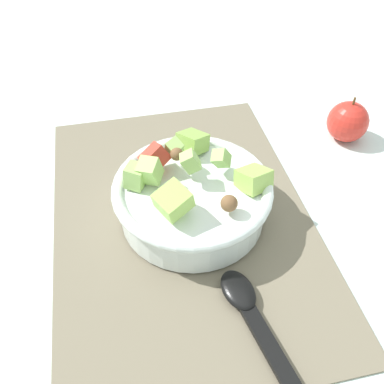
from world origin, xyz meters
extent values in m
plane|color=silver|center=(0.00, 0.00, 0.00)|extent=(2.40, 2.40, 0.00)
cube|color=#756B56|center=(0.00, 0.00, 0.00)|extent=(0.50, 0.34, 0.01)
cylinder|color=white|center=(0.00, -0.01, 0.03)|extent=(0.19, 0.19, 0.05)
torus|color=white|center=(0.00, -0.01, 0.06)|extent=(0.21, 0.21, 0.02)
cube|color=#A3CC6B|center=(0.04, 0.00, 0.09)|extent=(0.03, 0.03, 0.03)
cube|color=#A3CC6B|center=(0.01, -0.01, 0.09)|extent=(0.02, 0.03, 0.03)
cube|color=#A3CC6B|center=(0.02, 0.04, 0.08)|extent=(0.04, 0.04, 0.04)
sphere|color=brown|center=(-0.05, -0.05, 0.07)|extent=(0.04, 0.03, 0.03)
cube|color=#BC3828|center=(0.04, 0.03, 0.08)|extent=(0.04, 0.04, 0.04)
cube|color=#A3CC6B|center=(0.02, 0.06, 0.08)|extent=(0.03, 0.03, 0.03)
cube|color=#9EC656|center=(-0.01, -0.09, 0.07)|extent=(0.05, 0.05, 0.04)
cube|color=#9EC656|center=(-0.04, 0.02, 0.08)|extent=(0.05, 0.05, 0.04)
cube|color=#93C160|center=(0.02, -0.06, 0.08)|extent=(0.03, 0.03, 0.03)
sphere|color=brown|center=(0.03, 0.00, 0.09)|extent=(0.02, 0.03, 0.02)
cube|color=#8CB74C|center=(0.07, -0.03, 0.07)|extent=(0.05, 0.05, 0.04)
ellipsoid|color=black|center=(-0.13, -0.04, 0.01)|extent=(0.06, 0.05, 0.01)
cube|color=black|center=(-0.22, -0.06, 0.01)|extent=(0.15, 0.05, 0.01)
sphere|color=red|center=(0.12, -0.30, 0.03)|extent=(0.07, 0.07, 0.07)
cylinder|color=brown|center=(0.12, -0.30, 0.07)|extent=(0.00, 0.00, 0.01)
camera|label=1|loc=(-0.38, 0.07, 0.44)|focal=40.09mm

